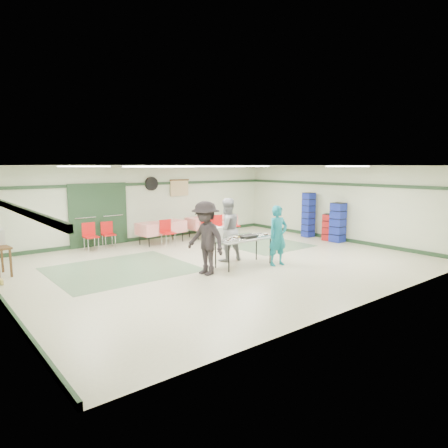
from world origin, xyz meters
TOP-DOWN VIEW (x-y plane):
  - floor at (0.00, 0.00)m, footprint 11.00×11.00m
  - ceiling at (0.00, 0.00)m, footprint 11.00×11.00m
  - wall_back at (0.00, 4.50)m, footprint 11.00×0.00m
  - wall_front at (0.00, -4.50)m, footprint 11.00×0.00m
  - wall_right at (5.50, 0.00)m, footprint 0.00×9.00m
  - trim_back at (0.00, 4.47)m, footprint 11.00×0.06m
  - baseboard_back at (0.00, 4.47)m, footprint 11.00×0.06m
  - baseboard_left at (-5.47, 0.00)m, footprint 0.06×9.00m
  - trim_right at (5.47, 0.00)m, footprint 0.06×9.00m
  - baseboard_right at (5.47, 0.00)m, footprint 0.06×9.00m
  - green_patch_a at (-2.50, 1.00)m, footprint 3.50×3.00m
  - green_patch_b at (2.80, 1.50)m, footprint 2.50×3.50m
  - double_door_left at (-2.20, 4.44)m, footprint 0.90×0.06m
  - double_door_right at (-1.25, 4.44)m, footprint 0.90×0.06m
  - door_frame at (-1.73, 4.42)m, footprint 2.00×0.03m
  - wall_fan at (0.30, 4.44)m, footprint 0.50×0.10m
  - scroll_banner at (1.50, 4.44)m, footprint 0.80×0.02m
  - serving_table at (0.26, -0.71)m, footprint 1.72×0.70m
  - sheet_tray_right at (0.82, -0.73)m, footprint 0.61×0.47m
  - sheet_tray_mid at (0.20, -0.64)m, footprint 0.55×0.42m
  - sheet_tray_left at (-0.22, -0.78)m, footprint 0.59×0.45m
  - baking_pan at (0.36, -0.76)m, footprint 0.51×0.32m
  - foam_box_stack at (-0.57, -0.62)m, footprint 0.23×0.21m
  - volunteer_teal at (1.04, -1.24)m, footprint 0.64×0.46m
  - volunteer_grey at (0.27, 0.03)m, footprint 0.96×0.79m
  - volunteer_dark at (-1.05, -0.77)m, footprint 0.82×1.26m
  - dining_table_a at (2.33, 3.49)m, footprint 1.97×0.98m
  - dining_table_b at (0.13, 3.49)m, footprint 1.77×0.92m
  - chair_a at (2.23, 2.93)m, footprint 0.47×0.47m
  - chair_b at (1.70, 2.92)m, footprint 0.54×0.54m
  - chair_c at (2.93, 2.92)m, footprint 0.50×0.50m
  - chair_d at (0.02, 2.93)m, footprint 0.43×0.43m
  - chair_loose_a at (-1.62, 3.98)m, footprint 0.43×0.43m
  - chair_loose_b at (-2.29, 3.78)m, footprint 0.43×0.43m
  - crate_stack_blue_a at (5.15, 1.10)m, footprint 0.40×0.40m
  - crate_stack_red at (5.15, 0.15)m, footprint 0.44×0.44m
  - crate_stack_blue_b at (5.15, -0.23)m, footprint 0.44×0.44m

SIDE VIEW (x-z plane):
  - floor at x=0.00m, z-range 0.00..0.00m
  - green_patch_a at x=-2.50m, z-range 0.00..0.01m
  - green_patch_b at x=2.80m, z-range 0.00..0.01m
  - baseboard_back at x=0.00m, z-range 0.00..0.12m
  - baseboard_left at x=-5.47m, z-range 0.00..0.12m
  - baseboard_right at x=5.47m, z-range 0.00..0.12m
  - crate_stack_red at x=5.15m, z-range 0.00..0.97m
  - chair_c at x=2.93m, z-range 0.09..0.94m
  - chair_loose_a at x=-1.62m, z-range 0.10..0.95m
  - chair_b at x=1.70m, z-range 0.10..0.97m
  - chair_a at x=2.23m, z-range 0.10..0.98m
  - chair_d at x=0.02m, z-range 0.10..1.00m
  - chair_loose_b at x=-2.29m, z-range 0.10..1.01m
  - dining_table_b at x=0.13m, z-range 0.19..0.95m
  - dining_table_a at x=2.33m, z-range 0.19..0.95m
  - crate_stack_blue_b at x=5.15m, z-range 0.00..1.41m
  - serving_table at x=0.26m, z-range 0.33..1.09m
  - sheet_tray_right at x=0.82m, z-range 0.76..0.78m
  - sheet_tray_mid at x=0.20m, z-range 0.76..0.78m
  - sheet_tray_left at x=-0.22m, z-range 0.76..0.78m
  - baking_pan at x=0.36m, z-range 0.76..0.84m
  - volunteer_teal at x=1.04m, z-range 0.00..1.64m
  - crate_stack_blue_a at x=5.15m, z-range 0.00..1.69m
  - volunteer_grey at x=0.27m, z-range 0.00..1.80m
  - volunteer_dark at x=-1.05m, z-range 0.00..1.84m
  - foam_box_stack at x=-0.57m, z-range 0.76..1.12m
  - double_door_left at x=-2.20m, z-range 0.00..2.10m
  - double_door_right at x=-1.25m, z-range 0.00..2.10m
  - door_frame at x=-1.73m, z-range -0.02..2.12m
  - wall_back at x=0.00m, z-range -4.15..6.85m
  - wall_front at x=0.00m, z-range -4.15..6.85m
  - wall_right at x=5.50m, z-range -3.15..5.85m
  - scroll_banner at x=1.50m, z-range 1.55..2.15m
  - trim_back at x=0.00m, z-range 2.00..2.10m
  - trim_right at x=5.47m, z-range 2.00..2.10m
  - wall_fan at x=0.30m, z-range 1.80..2.30m
  - ceiling at x=0.00m, z-range 2.70..2.70m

